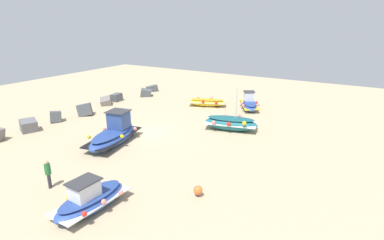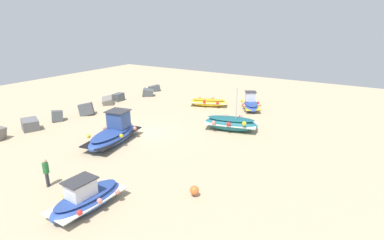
{
  "view_description": "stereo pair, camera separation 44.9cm",
  "coord_description": "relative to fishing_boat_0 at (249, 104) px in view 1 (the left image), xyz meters",
  "views": [
    {
      "loc": [
        -18.02,
        -15.04,
        8.68
      ],
      "look_at": [
        2.43,
        -2.81,
        0.9
      ],
      "focal_mm": 28.74,
      "sensor_mm": 36.0,
      "label": 1
    },
    {
      "loc": [
        -17.79,
        -15.43,
        8.68
      ],
      "look_at": [
        2.43,
        -2.81,
        0.9
      ],
      "focal_mm": 28.74,
      "sensor_mm": 36.0,
      "label": 2
    }
  ],
  "objects": [
    {
      "name": "fishing_boat_4",
      "position": [
        -1.27,
        4.21,
        -0.11
      ],
      "size": [
        2.68,
        4.17,
        0.92
      ],
      "rotation": [
        0.0,
        0.0,
        5.09
      ],
      "color": "gold",
      "rests_on": "ground_plane"
    },
    {
      "name": "breakwater_rocks",
      "position": [
        -11.52,
        13.25,
        -0.09
      ],
      "size": [
        26.22,
        2.91,
        1.45
      ],
      "color": "#4C5156",
      "rests_on": "ground_plane"
    },
    {
      "name": "fishing_boat_0",
      "position": [
        0.0,
        0.0,
        0.0
      ],
      "size": [
        3.83,
        3.04,
        1.78
      ],
      "rotation": [
        0.0,
        0.0,
        0.53
      ],
      "color": "#2D4C9E",
      "rests_on": "ground_plane"
    },
    {
      "name": "fishing_boat_3",
      "position": [
        -20.5,
        0.22,
        0.0
      ],
      "size": [
        3.97,
        2.14,
        1.67
      ],
      "rotation": [
        0.0,
        0.0,
        3.11
      ],
      "color": "#2D4C9E",
      "rests_on": "ground_plane"
    },
    {
      "name": "person_walking",
      "position": [
        -20.25,
        3.69,
        0.39
      ],
      "size": [
        0.32,
        0.32,
        1.62
      ],
      "rotation": [
        0.0,
        0.0,
        5.45
      ],
      "color": "#2D2D38",
      "rests_on": "ground_plane"
    },
    {
      "name": "fishing_boat_1",
      "position": [
        -13.77,
        5.24,
        0.17
      ],
      "size": [
        5.55,
        2.92,
        2.29
      ],
      "rotation": [
        0.0,
        0.0,
        0.2
      ],
      "color": "#2D4C9E",
      "rests_on": "ground_plane"
    },
    {
      "name": "ground_plane",
      "position": [
        -10.93,
        4.54,
        -0.54
      ],
      "size": [
        58.76,
        58.76,
        0.0
      ],
      "primitive_type": "plane",
      "color": "tan"
    },
    {
      "name": "mooring_buoy_0",
      "position": [
        -16.89,
        -3.65,
        -0.18
      ],
      "size": [
        0.47,
        0.47,
        0.6
      ],
      "color": "#3F3F42",
      "rests_on": "ground_plane"
    },
    {
      "name": "fishing_boat_2",
      "position": [
        -6.78,
        -0.95,
        0.06
      ],
      "size": [
        2.63,
        4.62,
        3.65
      ],
      "rotation": [
        0.0,
        0.0,
        1.81
      ],
      "color": "#1E6670",
      "rests_on": "ground_plane"
    }
  ]
}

